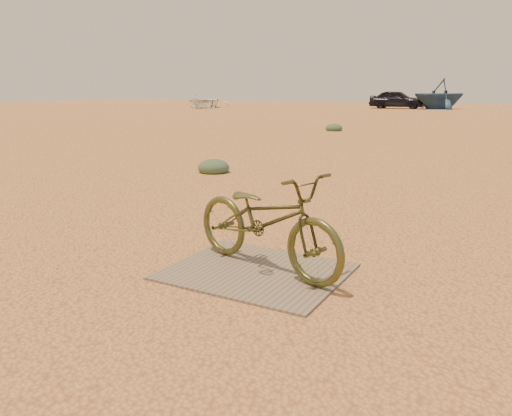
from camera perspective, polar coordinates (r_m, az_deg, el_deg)
The scene contains 8 objects.
ground at distance 4.25m, azimuth 5.83°, elevation -9.39°, with size 120.00×120.00×0.00m, color #E99C4E.
plywood_board at distance 4.62m, azimuth 0.00°, elevation -7.23°, with size 1.57×1.29×0.02m, color #7E6C52.
bicycle at distance 4.52m, azimuth 1.16°, elevation -1.41°, with size 0.61×1.76×0.93m, color #4A4C21.
car at distance 45.24m, azimuth 15.79°, elevation 11.86°, with size 1.82×4.53×1.54m, color black.
boat_near_left at distance 45.98m, azimuth -6.04°, elevation 12.05°, with size 3.97×5.56×1.15m, color white.
boat_far_left at distance 45.16m, azimuth 20.22°, elevation 12.16°, with size 4.12×4.77×2.51m, color navy.
kale_a at distance 10.15m, azimuth -4.85°, elevation 4.09°, with size 0.64×0.64×0.35m, color #4B6445.
kale_c at distance 20.55m, azimuth 8.89°, elevation 8.71°, with size 0.68×0.68×0.38m, color #4B6445.
Camera 1 is at (1.54, -3.60, 1.64)m, focal length 35.00 mm.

